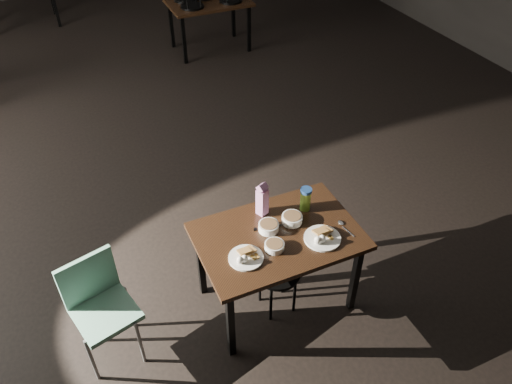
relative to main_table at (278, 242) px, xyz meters
name	(u,v)px	position (x,y,z in m)	size (l,w,h in m)	color
main_table	(278,242)	(0.00, 0.00, 0.00)	(1.20, 0.80, 0.75)	black
plate_left	(246,257)	(-0.31, -0.13, 0.10)	(0.25, 0.25, 0.08)	white
plate_right	(322,237)	(0.27, -0.18, 0.10)	(0.27, 0.27, 0.09)	white
bowl_near	(269,227)	(-0.05, 0.07, 0.11)	(0.15, 0.15, 0.06)	white
bowl_far	(292,219)	(0.15, 0.08, 0.11)	(0.16, 0.16, 0.06)	white
bowl_big	(274,246)	(-0.09, -0.12, 0.11)	(0.14, 0.14, 0.05)	white
juice_carton	(262,200)	(-0.01, 0.26, 0.21)	(0.09, 0.09, 0.29)	#8E1974
water_bottle	(306,199)	(0.31, 0.17, 0.18)	(0.10, 0.10, 0.20)	#82BF38
spoon	(342,224)	(0.48, -0.10, 0.08)	(0.05, 0.20, 0.01)	silver
bentwood_chair	(276,262)	(-0.01, 0.00, -0.21)	(0.38, 0.37, 0.77)	black
school_chair	(99,302)	(-1.33, 0.11, -0.15)	(0.49, 0.49, 0.87)	#66A089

